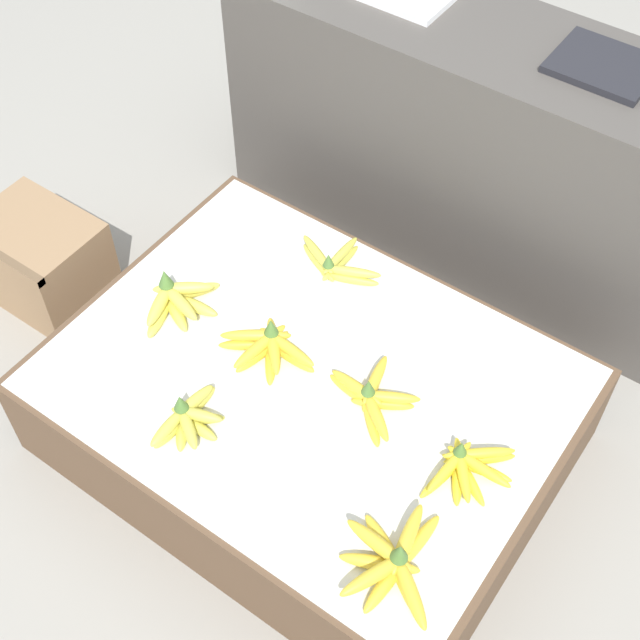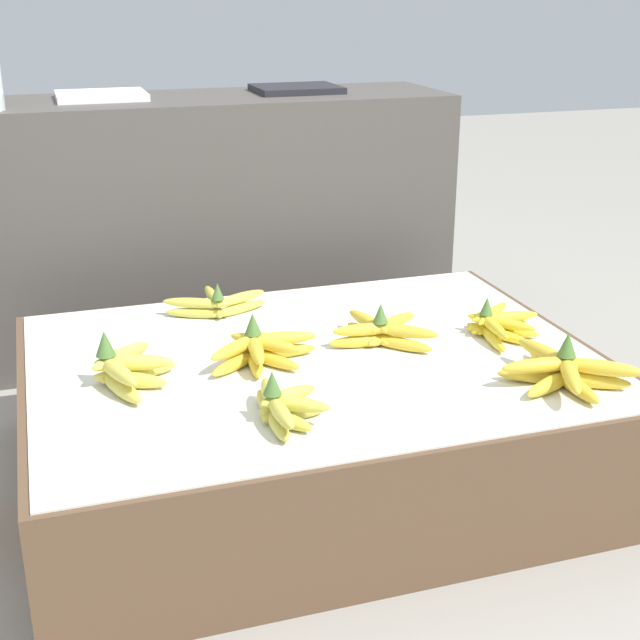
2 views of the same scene
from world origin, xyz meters
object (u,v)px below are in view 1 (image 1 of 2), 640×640
Objects in this scene: banana_bunch_middle_midleft at (269,347)px; banana_bunch_middle_right at (466,467)px; banana_bunch_front_right at (394,563)px; wooden_crate at (42,260)px; banana_bunch_middle_midright at (372,397)px; banana_bunch_back_midleft at (336,264)px; banana_bunch_middle_left at (176,300)px; banana_bunch_front_midleft at (188,419)px.

banana_bunch_middle_right is at bearing -0.76° from banana_bunch_middle_midleft.
wooden_crate is at bearing 169.11° from banana_bunch_front_right.
banana_bunch_middle_midright reaches higher than banana_bunch_back_midleft.
banana_bunch_middle_left reaches higher than banana_bunch_middle_right.
banana_bunch_front_right reaches higher than banana_bunch_back_midleft.
banana_bunch_middle_midright is 1.02× the size of banana_bunch_middle_right.
banana_bunch_middle_left is 0.55m from banana_bunch_middle_midright.
banana_bunch_middle_midleft is 1.09× the size of banana_bunch_middle_midright.
banana_bunch_middle_left is at bearing 161.86° from banana_bunch_front_right.
banana_bunch_middle_midleft is 1.12× the size of banana_bunch_middle_right.
banana_bunch_middle_left is 1.01× the size of banana_bunch_middle_midleft.
banana_bunch_middle_midleft is (0.27, 0.02, -0.00)m from banana_bunch_middle_left.
banana_bunch_middle_right is (0.56, 0.26, -0.00)m from banana_bunch_front_midleft.
banana_bunch_middle_left is (-0.80, 0.26, 0.00)m from banana_bunch_front_right.
banana_bunch_middle_midright is 0.26m from banana_bunch_middle_right.
banana_bunch_front_midleft is 0.96× the size of banana_bunch_middle_midright.
banana_bunch_middle_right is 0.86× the size of banana_bunch_back_midleft.
wooden_crate is at bearing -156.29° from banana_bunch_back_midleft.
banana_bunch_middle_midright is at bearing -44.01° from banana_bunch_back_midleft.
banana_bunch_front_right is 0.28m from banana_bunch_middle_right.
banana_bunch_middle_right is (0.81, 0.01, -0.01)m from banana_bunch_middle_left.
banana_bunch_middle_midright is (-0.25, 0.31, -0.00)m from banana_bunch_front_right.
banana_bunch_middle_left is at bearing -175.56° from banana_bunch_middle_midright.
banana_bunch_middle_midright is 0.89× the size of banana_bunch_back_midleft.
wooden_crate is at bearing -179.23° from banana_bunch_middle_left.
banana_bunch_front_right reaches higher than banana_bunch_middle_midleft.
banana_bunch_middle_left is at bearing -179.13° from banana_bunch_middle_right.
banana_bunch_back_midleft is at bearing 23.71° from wooden_crate.
banana_bunch_front_midleft is 0.26m from banana_bunch_middle_midleft.
banana_bunch_middle_midleft is at bearing 151.99° from banana_bunch_front_right.
banana_bunch_middle_left is 1.10× the size of banana_bunch_middle_midright.
banana_bunch_front_midleft is at bearing -155.61° from banana_bunch_middle_right.
banana_bunch_middle_right is at bearing 24.39° from banana_bunch_front_midleft.
banana_bunch_front_midleft is 0.98× the size of banana_bunch_middle_right.
banana_bunch_front_midleft is at bearing -90.11° from banana_bunch_back_midleft.
banana_bunch_middle_left is 0.42m from banana_bunch_back_midleft.
banana_bunch_front_right is (0.56, -0.02, 0.00)m from banana_bunch_front_midleft.
wooden_crate is 1.37m from banana_bunch_front_right.
banana_bunch_middle_midleft is 0.97× the size of banana_bunch_back_midleft.
wooden_crate is 1.37× the size of banana_bunch_middle_midleft.
banana_bunch_middle_right is (0.54, -0.01, -0.01)m from banana_bunch_middle_midleft.
banana_bunch_middle_midleft is at bearing -85.63° from banana_bunch_back_midleft.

